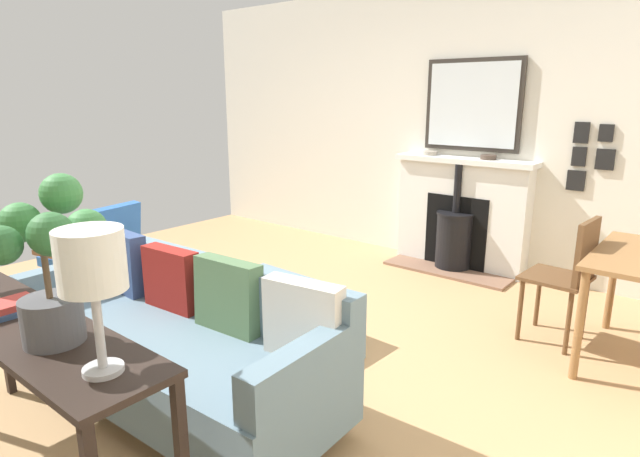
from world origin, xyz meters
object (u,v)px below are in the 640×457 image
mantel_bowl_far (488,157)px  sofa (180,340)px  book_stack (10,307)px  console_table (28,341)px  potted_plant (49,256)px  fireplace (460,219)px  ottoman (271,305)px  mantel_bowl_near (430,153)px  table_lamp_far_end (92,266)px  armchair_accent (98,248)px  dining_chair_near_fireplace (570,271)px

mantel_bowl_far → sofa: (3.19, -0.41, -0.76)m
book_stack → console_table: bearing=88.1°
mantel_bowl_far → potted_plant: bearing=-1.9°
fireplace → book_stack: (3.92, -0.33, 0.27)m
ottoman → book_stack: bearing=0.5°
sofa → mantel_bowl_near: bearing=-176.6°
fireplace → console_table: size_ratio=0.80×
ottoman → table_lamp_far_end: table_lamp_far_end is taller
mantel_bowl_near → armchair_accent: 3.21m
console_table → potted_plant: bearing=94.4°
mantel_bowl_near → sofa: mantel_bowl_near is taller
mantel_bowl_far → ottoman: mantel_bowl_far is taller
sofa → potted_plant: bearing=20.4°
armchair_accent → potted_plant: 2.50m
ottoman → console_table: console_table is taller
table_lamp_far_end → book_stack: 0.88m
book_stack → dining_chair_near_fireplace: (-2.83, 1.62, -0.23)m
ottoman → potted_plant: potted_plant is taller
mantel_bowl_near → dining_chair_near_fireplace: 2.08m
sofa → ottoman: size_ratio=2.33×
armchair_accent → dining_chair_near_fireplace: 3.62m
sofa → book_stack: (0.76, -0.16, 0.40)m
console_table → dining_chair_near_fireplace: dining_chair_near_fireplace is taller
console_table → dining_chair_near_fireplace: (-2.84, 1.46, -0.12)m
sofa → potted_plant: (0.74, 0.28, 0.72)m
mantel_bowl_near → mantel_bowl_far: size_ratio=0.98×
mantel_bowl_far → armchair_accent: mantel_bowl_far is taller
table_lamp_far_end → ottoman: bearing=-153.8°
mantel_bowl_near → dining_chair_near_fireplace: size_ratio=0.16×
armchair_accent → book_stack: size_ratio=3.48×
mantel_bowl_near → potted_plant: bearing=6.8°
console_table → potted_plant: (-0.02, 0.27, 0.43)m
potted_plant → dining_chair_near_fireplace: bearing=157.1°
fireplace → sofa: (3.17, -0.18, -0.13)m
table_lamp_far_end → console_table: bearing=-90.0°
mantel_bowl_near → potted_plant: (3.93, 0.47, -0.03)m
mantel_bowl_far → ottoman: size_ratio=0.17×
book_stack → ottoman: bearing=-179.5°
ottoman → console_table: (1.65, 0.17, 0.42)m
potted_plant → mantel_bowl_near: bearing=-173.2°
armchair_accent → potted_plant: size_ratio=1.26×
ottoman → table_lamp_far_end: 2.04m
sofa → potted_plant: 1.07m
fireplace → armchair_accent: bearing=-36.4°
ottoman → armchair_accent: 1.68m
armchair_accent → dining_chair_near_fireplace: dining_chair_near_fireplace is taller
armchair_accent → table_lamp_far_end: size_ratio=1.56×
sofa → table_lamp_far_end: size_ratio=3.91×
dining_chair_near_fireplace → potted_plant: bearing=-22.9°
table_lamp_far_end → book_stack: (-0.01, -0.80, -0.36)m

